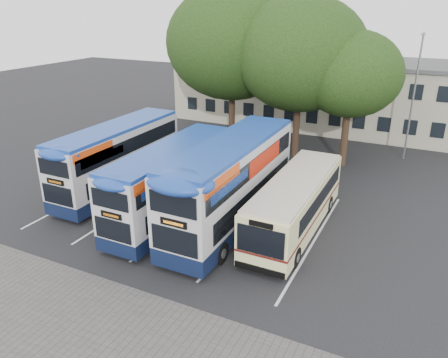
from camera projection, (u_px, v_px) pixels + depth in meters
ground at (208, 278)px, 18.67m from camera, size 120.00×120.00×0.00m
paving_strip at (91, 338)px, 15.33m from camera, size 40.00×6.00×0.01m
bay_lines at (191, 213)px, 24.36m from camera, size 14.12×11.00×0.01m
depot_building at (346, 94)px, 39.91m from camera, size 32.40×8.40×6.20m
lamp_post at (414, 91)px, 30.90m from camera, size 0.25×1.05×9.06m
tree_left at (232, 43)px, 33.38m from camera, size 10.15×10.15×12.35m
tree_mid at (301, 54)px, 30.67m from camera, size 9.45×9.45×11.56m
tree_right at (351, 74)px, 29.16m from camera, size 6.81×6.81×9.37m
bus_dd_left at (118, 155)px, 26.56m from camera, size 2.41×9.96×4.15m
bus_dd_mid at (172, 180)px, 23.09m from camera, size 2.36×9.73×4.05m
bus_dd_right at (232, 180)px, 22.30m from camera, size 2.66×10.99×4.58m
bus_single at (296, 201)px, 22.08m from camera, size 2.44×9.57×2.85m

